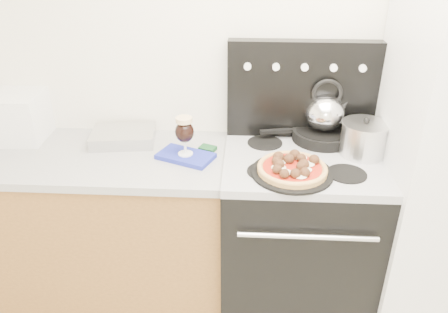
# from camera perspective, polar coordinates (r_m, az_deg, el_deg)

# --- Properties ---
(room_shell) EXTENTS (3.52, 3.01, 2.52)m
(room_shell) POSITION_cam_1_polar(r_m,az_deg,el_deg) (1.21, 12.05, -5.65)
(room_shell) COLOR beige
(room_shell) RESTS_ON ground
(base_cabinet) EXTENTS (1.45, 0.60, 0.86)m
(base_cabinet) POSITION_cam_1_polar(r_m,az_deg,el_deg) (2.55, -16.60, -8.99)
(base_cabinet) COLOR brown
(base_cabinet) RESTS_ON ground
(countertop) EXTENTS (1.48, 0.63, 0.04)m
(countertop) POSITION_cam_1_polar(r_m,az_deg,el_deg) (2.32, -18.07, -0.00)
(countertop) COLOR #A0A0A0
(countertop) RESTS_ON base_cabinet
(stove_body) EXTENTS (0.76, 0.65, 0.88)m
(stove_body) POSITION_cam_1_polar(r_m,az_deg,el_deg) (2.40, 9.31, -10.34)
(stove_body) COLOR black
(stove_body) RESTS_ON ground
(cooktop) EXTENTS (0.76, 0.65, 0.04)m
(cooktop) POSITION_cam_1_polar(r_m,az_deg,el_deg) (2.15, 10.23, -0.62)
(cooktop) COLOR #ADADB2
(cooktop) RESTS_ON stove_body
(backguard) EXTENTS (0.76, 0.08, 0.50)m
(backguard) POSITION_cam_1_polar(r_m,az_deg,el_deg) (2.30, 10.10, 8.60)
(backguard) COLOR black
(backguard) RESTS_ON cooktop
(toaster_oven) EXTENTS (0.41, 0.31, 0.25)m
(toaster_oven) POSITION_cam_1_polar(r_m,az_deg,el_deg) (2.59, -26.47, 4.77)
(toaster_oven) COLOR silver
(toaster_oven) RESTS_ON countertop
(foil_sheet) EXTENTS (0.35, 0.28, 0.06)m
(foil_sheet) POSITION_cam_1_polar(r_m,az_deg,el_deg) (2.36, -13.00, 2.57)
(foil_sheet) COLOR silver
(foil_sheet) RESTS_ON countertop
(oven_mitt) EXTENTS (0.31, 0.25, 0.02)m
(oven_mitt) POSITION_cam_1_polar(r_m,az_deg,el_deg) (2.15, -5.03, 0.04)
(oven_mitt) COLOR #202AA3
(oven_mitt) RESTS_ON countertop
(beer_glass) EXTENTS (0.11, 0.11, 0.20)m
(beer_glass) POSITION_cam_1_polar(r_m,az_deg,el_deg) (2.10, -5.16, 2.70)
(beer_glass) COLOR black
(beer_glass) RESTS_ON oven_mitt
(pizza_pan) EXTENTS (0.44, 0.44, 0.01)m
(pizza_pan) POSITION_cam_1_polar(r_m,az_deg,el_deg) (1.99, 8.85, -2.09)
(pizza_pan) COLOR black
(pizza_pan) RESTS_ON cooktop
(pizza) EXTENTS (0.36, 0.36, 0.04)m
(pizza) POSITION_cam_1_polar(r_m,az_deg,el_deg) (1.98, 8.91, -1.38)
(pizza) COLOR tan
(pizza) RESTS_ON pizza_pan
(skillet) EXTENTS (0.37, 0.37, 0.06)m
(skillet) POSITION_cam_1_polar(r_m,az_deg,el_deg) (2.33, 12.72, 2.77)
(skillet) COLOR black
(skillet) RESTS_ON cooktop
(tea_kettle) EXTENTS (0.26, 0.26, 0.23)m
(tea_kettle) POSITION_cam_1_polar(r_m,az_deg,el_deg) (2.28, 13.09, 6.01)
(tea_kettle) COLOR white
(tea_kettle) RESTS_ON skillet
(stock_pot) EXTENTS (0.24, 0.24, 0.16)m
(stock_pot) POSITION_cam_1_polar(r_m,az_deg,el_deg) (2.21, 17.74, 2.09)
(stock_pot) COLOR silver
(stock_pot) RESTS_ON cooktop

